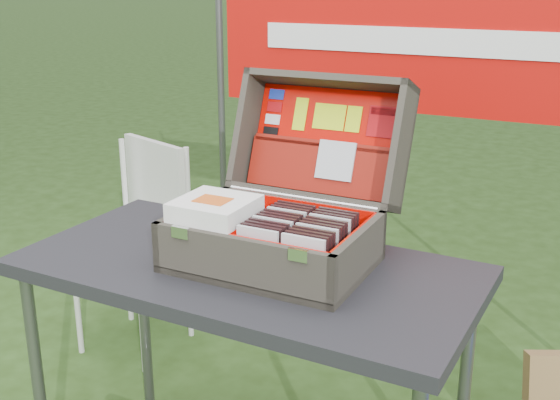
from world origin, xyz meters
The scene contains 84 objects.
table centered at (-0.09, -0.02, 0.39)m, with size 1.26×0.63×0.79m, color #242429, non-canonical shape.
table_top centered at (-0.09, -0.02, 0.77)m, with size 1.26×0.63×0.04m, color #242429.
table_leg_fl centered at (-0.66, -0.27, 0.37)m, with size 0.04×0.04×0.75m, color #59595B.
table_leg_bl centered at (-0.66, 0.23, 0.37)m, with size 0.04×0.04×0.75m, color #59595B.
table_leg_br centered at (0.48, 0.23, 0.37)m, with size 0.04×0.04×0.75m, color #59595B.
suitcase centered at (-0.02, 0.06, 1.02)m, with size 0.52×0.53×0.46m, color #4E493C, non-canonical shape.
suitcase_base_bottom centered at (-0.02, 0.00, 0.80)m, with size 0.52×0.37×0.02m, color #4E493C.
suitcase_base_wall_front centered at (-0.02, -0.17, 0.86)m, with size 0.52×0.02×0.14m, color #4E493C.
suitcase_base_wall_back centered at (-0.02, 0.18, 0.86)m, with size 0.52×0.02×0.14m, color #4E493C.
suitcase_base_wall_left centered at (-0.27, 0.00, 0.86)m, with size 0.02×0.37×0.14m, color #4E493C.
suitcase_base_wall_right centered at (0.22, 0.00, 0.86)m, with size 0.02×0.37×0.14m, color #4E493C.
suitcase_liner_floor centered at (-0.02, 0.00, 0.81)m, with size 0.48×0.33×0.01m, color red.
suitcase_latch_left centered at (-0.19, -0.18, 0.92)m, with size 0.05×0.01×0.03m, color silver.
suitcase_latch_right centered at (0.14, -0.18, 0.92)m, with size 0.05×0.01×0.03m, color silver.
suitcase_hinge centered at (-0.02, 0.19, 0.93)m, with size 0.02×0.02×0.47m, color silver.
suitcase_lid_back centered at (-0.02, 0.37, 1.05)m, with size 0.52×0.37×0.02m, color #4E493C.
suitcase_lid_rim_far centered at (-0.02, 0.38, 1.24)m, with size 0.52×0.02×0.14m, color #4E493C.
suitcase_lid_rim_near centered at (-0.02, 0.26, 0.91)m, with size 0.52×0.02×0.14m, color #4E493C.
suitcase_lid_rim_left centered at (-0.27, 0.32, 1.07)m, with size 0.02×0.37×0.14m, color #4E493C.
suitcase_lid_rim_right centered at (0.22, 0.32, 1.07)m, with size 0.02×0.37×0.14m, color #4E493C.
suitcase_lid_liner centered at (-0.02, 0.36, 1.06)m, with size 0.47×0.33×0.01m, color red.
suitcase_liner_wall_front centered at (-0.02, -0.16, 0.87)m, with size 0.48×0.01×0.12m, color red.
suitcase_liner_wall_back centered at (-0.02, 0.16, 0.87)m, with size 0.48×0.01×0.12m, color red.
suitcase_liner_wall_left centered at (-0.26, 0.00, 0.87)m, with size 0.01×0.33×0.12m, color red.
suitcase_liner_wall_right centered at (0.21, 0.00, 0.87)m, with size 0.01×0.33×0.12m, color red.
suitcase_lid_pocket centered at (-0.02, 0.31, 0.98)m, with size 0.46×0.15×0.03m, color maroon.
suitcase_pocket_edge centered at (-0.02, 0.33, 1.05)m, with size 0.45×0.02×0.02m, color maroon.
suitcase_pocket_cd centered at (0.03, 0.31, 1.02)m, with size 0.12×0.12×0.01m, color silver.
lid_sticker_cc_a centered at (-0.21, 0.40, 1.18)m, with size 0.05×0.03×0.00m, color #1933B2.
lid_sticker_cc_b centered at (-0.21, 0.39, 1.14)m, with size 0.05×0.03×0.00m, color #B40B10.
lid_sticker_cc_c centered at (-0.21, 0.37, 1.11)m, with size 0.05×0.03×0.00m, color white.
lid_sticker_cc_d centered at (-0.21, 0.36, 1.07)m, with size 0.05×0.03×0.00m, color black.
lid_card_neon_tall centered at (-0.12, 0.38, 1.13)m, with size 0.04×0.10×0.00m, color #D3F718.
lid_card_neon_main centered at (-0.02, 0.38, 1.13)m, with size 0.10×0.08×0.00m, color #D3F718.
lid_card_neon_small centered at (0.05, 0.38, 1.13)m, with size 0.05×0.08×0.00m, color #D3F718.
lid_sticker_band centered at (0.15, 0.38, 1.13)m, with size 0.09×0.09×0.00m, color #B40B10.
lid_sticker_band_bar centered at (0.15, 0.39, 1.16)m, with size 0.08×0.02×0.00m, color black.
cd_left_0 centered at (0.01, -0.14, 0.88)m, with size 0.11×0.01×0.13m, color silver.
cd_left_1 centered at (0.01, -0.12, 0.88)m, with size 0.11×0.01×0.13m, color black.
cd_left_2 centered at (0.01, -0.10, 0.88)m, with size 0.11×0.01×0.13m, color black.
cd_left_3 centered at (0.01, -0.08, 0.88)m, with size 0.11×0.01×0.13m, color black.
cd_left_4 centered at (0.01, -0.06, 0.88)m, with size 0.11×0.01×0.13m, color silver.
cd_left_5 centered at (0.01, -0.03, 0.88)m, with size 0.11×0.01×0.13m, color black.
cd_left_6 centered at (0.01, -0.01, 0.88)m, with size 0.11×0.01×0.13m, color black.
cd_left_7 centered at (0.01, 0.01, 0.88)m, with size 0.11×0.01×0.13m, color black.
cd_left_8 centered at (0.01, 0.03, 0.88)m, with size 0.11×0.01×0.13m, color silver.
cd_left_9 centered at (0.01, 0.05, 0.88)m, with size 0.11×0.01×0.13m, color black.
cd_left_10 centered at (0.01, 0.07, 0.88)m, with size 0.11×0.01×0.13m, color black.
cd_left_11 centered at (0.01, 0.09, 0.88)m, with size 0.11×0.01×0.13m, color black.
cd_right_0 centered at (0.13, -0.14, 0.88)m, with size 0.11×0.01×0.13m, color silver.
cd_right_1 centered at (0.13, -0.12, 0.88)m, with size 0.11×0.01×0.13m, color black.
cd_right_2 centered at (0.13, -0.10, 0.88)m, with size 0.11×0.01×0.13m, color black.
cd_right_3 centered at (0.13, -0.08, 0.88)m, with size 0.11×0.01×0.13m, color black.
cd_right_4 centered at (0.13, -0.06, 0.88)m, with size 0.11×0.01×0.13m, color silver.
cd_right_5 centered at (0.13, -0.03, 0.88)m, with size 0.11×0.01×0.13m, color black.
cd_right_6 centered at (0.13, -0.01, 0.88)m, with size 0.11×0.01×0.13m, color black.
cd_right_7 centered at (0.13, 0.01, 0.88)m, with size 0.11×0.01×0.13m, color black.
cd_right_8 centered at (0.13, 0.03, 0.88)m, with size 0.11×0.01×0.13m, color silver.
cd_right_9 centered at (0.13, 0.05, 0.88)m, with size 0.11×0.01×0.13m, color black.
cd_right_10 centered at (0.13, 0.07, 0.88)m, with size 0.11×0.01×0.13m, color black.
cd_right_11 centered at (0.13, 0.09, 0.88)m, with size 0.11×0.01×0.13m, color black.
songbook_0 centered at (-0.16, -0.07, 0.93)m, with size 0.19×0.19×0.01m, color white.
songbook_1 centered at (-0.16, -0.07, 0.93)m, with size 0.19×0.19×0.01m, color white.
songbook_2 centered at (-0.16, -0.07, 0.94)m, with size 0.19×0.19×0.01m, color white.
songbook_3 centered at (-0.16, -0.07, 0.94)m, with size 0.19×0.19×0.01m, color white.
songbook_4 centered at (-0.16, -0.07, 0.95)m, with size 0.19×0.19×0.01m, color white.
songbook_5 centered at (-0.16, -0.07, 0.95)m, with size 0.19×0.19×0.01m, color white.
songbook_6 centered at (-0.16, -0.07, 0.96)m, with size 0.19×0.19×0.01m, color white.
songbook_7 centered at (-0.16, -0.07, 0.96)m, with size 0.19×0.19×0.01m, color white.
songbook_8 centered at (-0.16, -0.07, 0.97)m, with size 0.19×0.19×0.01m, color white.
songbook_9 centered at (-0.16, -0.07, 0.97)m, with size 0.19×0.19×0.01m, color white.
songbook_graphic centered at (-0.16, -0.08, 0.98)m, with size 0.09×0.07×0.00m, color #D85919.
chair centered at (-1.00, 0.59, 0.43)m, with size 0.40×0.43×0.87m, color silver, non-canonical shape.
chair_seat centered at (-1.00, 0.59, 0.44)m, with size 0.40×0.40×0.03m, color silver.
chair_backrest centered at (-1.00, 0.78, 0.66)m, with size 0.40×0.03×0.41m, color silver.
chair_leg_fl centered at (-1.16, 0.42, 0.22)m, with size 0.02×0.02×0.44m, color silver.
chair_leg_fr centered at (-0.83, 0.42, 0.22)m, with size 0.02×0.02×0.44m, color silver.
chair_leg_bl centered at (-1.16, 0.76, 0.22)m, with size 0.02×0.02×0.44m, color silver.
chair_leg_br centered at (-0.83, 0.76, 0.22)m, with size 0.02×0.02×0.44m, color silver.
chair_upright_left centered at (-1.16, 0.78, 0.65)m, with size 0.02×0.02×0.41m, color silver.
chair_upright_right centered at (-0.83, 0.78, 0.65)m, with size 0.02×0.02×0.41m, color silver.
banner_post_left centered at (-0.85, 1.10, 0.85)m, with size 0.03×0.03×1.70m, color #59595B.
banner centered at (0.00, 1.09, 1.30)m, with size 1.60×0.01×0.55m, color #B10C08.
banner_text centered at (0.00, 1.08, 1.30)m, with size 1.20×0.00×0.10m, color white.
Camera 1 is at (0.79, -1.56, 1.55)m, focal length 45.00 mm.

